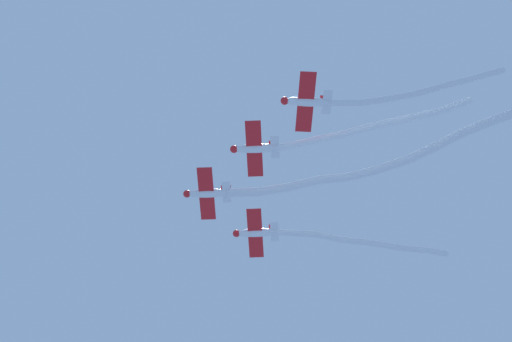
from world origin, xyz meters
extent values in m
ellipsoid|color=white|center=(-1.66, 1.15, 79.63)|extent=(4.67, 1.01, 0.95)
sphere|color=red|center=(-3.88, 1.18, 79.63)|extent=(0.82, 0.82, 0.81)
ellipsoid|color=#1E2D4C|center=(-2.24, 1.15, 79.99)|extent=(1.17, 0.65, 0.51)
cube|color=red|center=(-1.82, 1.15, 79.50)|extent=(1.67, 6.79, 0.13)
cube|color=white|center=(0.29, 1.12, 79.72)|extent=(0.92, 2.66, 0.11)
cube|color=red|center=(0.20, 1.12, 80.21)|extent=(1.06, 0.14, 1.31)
cylinder|color=white|center=(2.31, 1.16, 79.72)|extent=(3.39, 1.00, 1.19)
cylinder|color=white|center=(5.36, 1.01, 79.93)|extent=(2.98, 1.30, 1.06)
cylinder|color=white|center=(8.41, 0.49, 80.16)|extent=(3.57, 1.53, 1.25)
cylinder|color=white|center=(11.62, 0.00, 80.30)|extent=(3.22, 1.25, 0.97)
cylinder|color=white|center=(14.57, -0.67, 80.13)|extent=(3.20, 1.88, 1.21)
cylinder|color=white|center=(17.55, -1.81, 79.98)|extent=(3.51, 2.09, 0.95)
cylinder|color=white|center=(20.53, -3.15, 80.06)|extent=(3.27, 2.25, 1.12)
cylinder|color=white|center=(23.17, -4.61, 80.20)|extent=(2.99, 2.28, 1.04)
cylinder|color=white|center=(25.85, -6.17, 80.12)|extent=(3.43, 2.42, 1.22)
cylinder|color=white|center=(28.54, -7.57, 79.88)|extent=(2.95, 2.02, 1.17)
sphere|color=white|center=(0.67, 1.12, 79.58)|extent=(0.91, 0.91, 0.91)
sphere|color=white|center=(3.96, 1.21, 79.85)|extent=(0.91, 0.91, 0.91)
sphere|color=white|center=(6.76, 0.81, 80.00)|extent=(0.91, 0.91, 0.91)
sphere|color=white|center=(10.07, 0.17, 80.33)|extent=(0.91, 0.91, 0.91)
sphere|color=white|center=(13.17, -0.16, 80.27)|extent=(0.91, 0.91, 0.91)
sphere|color=white|center=(15.97, -1.19, 80.00)|extent=(0.91, 0.91, 0.91)
sphere|color=white|center=(19.14, -2.43, 79.96)|extent=(0.91, 0.91, 0.91)
sphere|color=white|center=(21.93, -3.86, 80.15)|extent=(0.91, 0.91, 0.91)
sphere|color=white|center=(24.40, -5.36, 80.26)|extent=(0.91, 0.91, 0.91)
sphere|color=white|center=(27.31, -6.98, 79.99)|extent=(0.91, 0.91, 0.91)
ellipsoid|color=white|center=(3.52, -4.44, 79.63)|extent=(4.68, 1.04, 0.95)
sphere|color=red|center=(1.30, -4.40, 79.63)|extent=(0.83, 0.83, 0.81)
ellipsoid|color=#1E2D4C|center=(2.94, -4.43, 79.99)|extent=(1.18, 0.66, 0.51)
cube|color=red|center=(3.36, -4.44, 79.50)|extent=(1.72, 6.80, 0.13)
cube|color=white|center=(5.47, -4.48, 79.72)|extent=(0.94, 2.66, 0.11)
cube|color=red|center=(5.38, -4.48, 80.21)|extent=(1.06, 0.15, 1.31)
cylinder|color=white|center=(7.38, -4.73, 79.75)|extent=(3.25, 1.20, 1.08)
cylinder|color=white|center=(10.70, -5.27, 80.11)|extent=(3.78, 1.33, 1.10)
cylinder|color=white|center=(14.02, -5.92, 80.47)|extent=(3.30, 1.39, 1.10)
cylinder|color=white|center=(17.04, -6.63, 80.62)|extent=(3.18, 1.45, 0.78)
cylinder|color=white|center=(20.25, -7.46, 80.52)|extent=(3.63, 1.61, 0.88)
cylinder|color=white|center=(23.43, -8.42, 80.58)|extent=(3.25, 1.71, 1.01)
sphere|color=white|center=(5.85, -4.49, 79.58)|extent=(0.73, 0.73, 0.73)
sphere|color=white|center=(8.91, -4.97, 79.92)|extent=(0.73, 0.73, 0.73)
sphere|color=white|center=(12.49, -5.58, 80.29)|extent=(0.73, 0.73, 0.73)
sphere|color=white|center=(15.55, -6.26, 80.64)|extent=(0.73, 0.73, 0.73)
sphere|color=white|center=(18.54, -7.00, 80.59)|extent=(0.73, 0.73, 0.73)
sphere|color=white|center=(21.95, -7.91, 80.45)|extent=(0.73, 0.73, 0.73)
sphere|color=white|center=(24.90, -8.93, 80.71)|extent=(0.73, 0.73, 0.73)
ellipsoid|color=white|center=(3.35, 6.88, 79.93)|extent=(4.68, 1.07, 0.95)
sphere|color=red|center=(1.13, 6.94, 79.93)|extent=(0.83, 0.83, 0.81)
ellipsoid|color=#1E2D4C|center=(2.77, 6.90, 80.29)|extent=(1.18, 0.67, 0.51)
cube|color=red|center=(3.19, 6.89, 79.80)|extent=(1.76, 6.81, 0.13)
cube|color=white|center=(5.31, 6.83, 80.02)|extent=(0.96, 2.67, 0.11)
cube|color=red|center=(5.21, 6.84, 80.51)|extent=(1.06, 0.15, 1.31)
cylinder|color=white|center=(6.90, 6.92, 79.86)|extent=(2.50, 0.86, 0.73)
cylinder|color=white|center=(9.10, 7.04, 79.75)|extent=(2.06, 0.75, 0.86)
cylinder|color=white|center=(11.38, 7.38, 79.56)|extent=(2.80, 1.28, 0.90)
cylinder|color=white|center=(13.89, 7.84, 79.40)|extent=(2.54, 0.97, 0.78)
cylinder|color=white|center=(16.12, 8.18, 79.32)|extent=(2.17, 1.05, 0.75)
cylinder|color=white|center=(18.29, 8.77, 79.43)|extent=(2.61, 1.45, 0.99)
cylinder|color=white|center=(20.69, 9.46, 79.74)|extent=(2.74, 1.24, 1.04)
cylinder|color=white|center=(23.14, 10.13, 80.00)|extent=(2.66, 1.40, 0.86)
sphere|color=white|center=(5.68, 6.82, 79.88)|extent=(0.68, 0.68, 0.68)
sphere|color=white|center=(8.12, 7.01, 79.83)|extent=(0.68, 0.68, 0.68)
sphere|color=white|center=(10.09, 7.07, 79.66)|extent=(0.68, 0.68, 0.68)
sphere|color=white|center=(12.68, 7.69, 79.45)|extent=(0.68, 0.68, 0.68)
sphere|color=white|center=(15.11, 7.99, 79.35)|extent=(0.68, 0.68, 0.68)
sphere|color=white|center=(17.13, 8.37, 79.28)|extent=(0.68, 0.68, 0.68)
sphere|color=white|center=(19.44, 9.17, 79.57)|extent=(0.68, 0.68, 0.68)
sphere|color=white|center=(21.93, 9.76, 79.92)|extent=(0.68, 0.68, 0.68)
sphere|color=white|center=(24.35, 10.50, 80.08)|extent=(0.68, 0.68, 0.68)
ellipsoid|color=white|center=(8.70, -10.03, 79.33)|extent=(4.71, 1.28, 0.95)
sphere|color=red|center=(6.48, -10.18, 79.33)|extent=(0.87, 0.87, 0.81)
ellipsoid|color=#1E2D4C|center=(8.12, -10.07, 79.69)|extent=(1.21, 0.72, 0.51)
cube|color=red|center=(8.54, -10.04, 79.20)|extent=(2.07, 6.87, 0.13)
cube|color=white|center=(10.65, -9.89, 79.42)|extent=(1.08, 2.70, 0.11)
cube|color=red|center=(10.56, -9.89, 79.91)|extent=(1.06, 0.20, 1.31)
cylinder|color=white|center=(12.55, -9.76, 79.41)|extent=(3.14, 0.81, 0.86)
cylinder|color=white|center=(15.60, -9.80, 79.67)|extent=(3.15, 0.89, 0.88)
cylinder|color=white|center=(18.36, -10.04, 80.06)|extent=(2.66, 0.80, 1.10)
cylinder|color=white|center=(21.00, -10.44, 80.51)|extent=(3.00, 1.19, 1.03)
cylinder|color=white|center=(23.80, -11.03, 80.87)|extent=(3.00, 1.18, 0.91)
cylinder|color=white|center=(26.57, -11.66, 81.15)|extent=(2.93, 1.26, 0.89)
sphere|color=white|center=(11.02, -9.86, 79.28)|extent=(0.61, 0.61, 0.61)
sphere|color=white|center=(14.08, -9.66, 79.54)|extent=(0.61, 0.61, 0.61)
sphere|color=white|center=(17.12, -9.94, 79.81)|extent=(0.61, 0.61, 0.61)
sphere|color=white|center=(19.61, -10.14, 80.31)|extent=(0.61, 0.61, 0.61)
sphere|color=white|center=(22.39, -10.74, 80.72)|extent=(0.61, 0.61, 0.61)
sphere|color=white|center=(25.20, -11.33, 81.02)|extent=(0.61, 0.61, 0.61)
sphere|color=white|center=(27.93, -12.00, 81.28)|extent=(0.61, 0.61, 0.61)
camera|label=1|loc=(4.72, -55.16, 4.08)|focal=62.73mm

